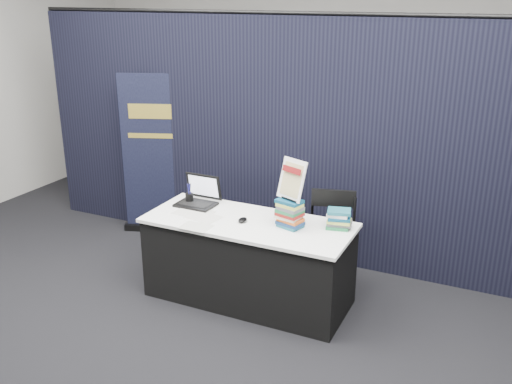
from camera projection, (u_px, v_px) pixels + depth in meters
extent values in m
plane|color=black|center=(219.00, 329.00, 4.66)|extent=(8.00, 8.00, 0.00)
cube|color=#B5B2AB|center=(363.00, 60.00, 7.49)|extent=(8.00, 0.02, 3.50)
cube|color=black|center=(295.00, 142.00, 5.63)|extent=(6.00, 0.08, 2.40)
cube|color=black|center=(248.00, 262.00, 5.01)|extent=(1.76, 0.71, 0.72)
cube|color=white|center=(248.00, 223.00, 4.89)|extent=(1.80, 0.75, 0.03)
cube|color=black|center=(196.00, 205.00, 5.23)|extent=(0.35, 0.25, 0.02)
cube|color=black|center=(202.00, 187.00, 5.29)|extent=(0.35, 0.07, 0.25)
cube|color=white|center=(202.00, 187.00, 5.28)|extent=(0.30, 0.05, 0.19)
ellipsoid|color=black|center=(243.00, 220.00, 4.86)|extent=(0.07, 0.11, 0.03)
cube|color=silver|center=(194.00, 213.00, 5.07)|extent=(0.35, 0.26, 0.00)
cube|color=silver|center=(203.00, 217.00, 4.96)|extent=(0.32, 0.25, 0.00)
cube|color=beige|center=(196.00, 227.00, 4.76)|extent=(0.26, 0.18, 0.00)
cylinder|color=black|center=(189.00, 198.00, 5.28)|extent=(0.09, 0.09, 0.10)
cube|color=#1C5F6E|center=(289.00, 226.00, 4.75)|extent=(0.23, 0.20, 0.03)
cube|color=navy|center=(290.00, 223.00, 4.74)|extent=(0.23, 0.20, 0.03)
cube|color=#D45A1D|center=(290.00, 220.00, 4.73)|extent=(0.23, 0.20, 0.03)
cube|color=beige|center=(290.00, 217.00, 4.73)|extent=(0.23, 0.20, 0.03)
cube|color=maroon|center=(290.00, 214.00, 4.72)|extent=(0.23, 0.20, 0.03)
cube|color=#1D7040|center=(290.00, 211.00, 4.71)|extent=(0.23, 0.20, 0.03)
cube|color=#57575C|center=(290.00, 208.00, 4.70)|extent=(0.23, 0.20, 0.03)
cube|color=#C2CB51|center=(290.00, 205.00, 4.69)|extent=(0.23, 0.20, 0.03)
cube|color=navy|center=(290.00, 202.00, 4.68)|extent=(0.23, 0.20, 0.03)
cube|color=#1D7040|center=(338.00, 226.00, 4.74)|extent=(0.21, 0.18, 0.03)
cube|color=#57575C|center=(338.00, 223.00, 4.73)|extent=(0.21, 0.18, 0.03)
cube|color=#C2CB51|center=(338.00, 220.00, 4.72)|extent=(0.21, 0.18, 0.03)
cube|color=navy|center=(339.00, 217.00, 4.71)|extent=(0.21, 0.18, 0.03)
cube|color=white|center=(339.00, 214.00, 4.70)|extent=(0.21, 0.18, 0.03)
cube|color=#1C5F6E|center=(339.00, 211.00, 4.70)|extent=(0.21, 0.18, 0.03)
cube|color=black|center=(289.00, 199.00, 4.66)|extent=(0.16, 0.08, 0.02)
cylinder|color=black|center=(286.00, 184.00, 4.73)|extent=(0.04, 0.09, 0.25)
cylinder|color=black|center=(301.00, 186.00, 4.67)|extent=(0.04, 0.09, 0.25)
cube|color=white|center=(292.00, 180.00, 4.65)|extent=(0.27, 0.19, 0.33)
cube|color=#CBBD7F|center=(292.00, 180.00, 4.64)|extent=(0.22, 0.15, 0.26)
cube|color=maroon|center=(292.00, 170.00, 4.61)|extent=(0.19, 0.09, 0.05)
cube|color=black|center=(158.00, 228.00, 6.57)|extent=(0.75, 0.36, 0.07)
cube|color=black|center=(155.00, 155.00, 6.29)|extent=(0.68, 0.28, 1.79)
cube|color=gold|center=(151.00, 111.00, 6.11)|extent=(0.46, 0.18, 0.16)
cube|color=gold|center=(152.00, 136.00, 6.20)|extent=(0.50, 0.20, 0.05)
cylinder|color=black|center=(295.00, 275.00, 5.08)|extent=(0.02, 0.02, 0.45)
cylinder|color=black|center=(338.00, 284.00, 4.92)|extent=(0.02, 0.02, 0.45)
cylinder|color=black|center=(311.00, 257.00, 5.42)|extent=(0.02, 0.02, 0.45)
cylinder|color=black|center=(351.00, 265.00, 5.26)|extent=(0.02, 0.02, 0.45)
cube|color=black|center=(325.00, 245.00, 5.09)|extent=(0.51, 0.51, 0.04)
cube|color=black|center=(334.00, 198.00, 5.13)|extent=(0.39, 0.13, 0.16)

